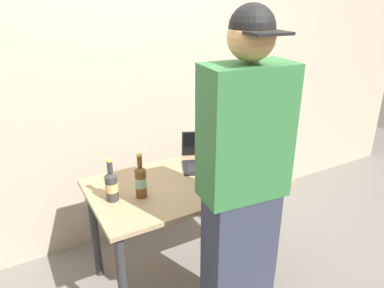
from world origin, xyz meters
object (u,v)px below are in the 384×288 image
at_px(beer_bottle_green, 141,180).
at_px(person_figure, 242,194).
at_px(laptop, 205,157).
at_px(beer_bottle_dark, 112,185).

xyz_separation_m(beer_bottle_green, person_figure, (0.34, -0.53, 0.08)).
distance_m(laptop, beer_bottle_dark, 0.75).
bearing_deg(beer_bottle_green, laptop, 19.25).
xyz_separation_m(laptop, beer_bottle_green, (-0.56, -0.20, 0.05)).
xyz_separation_m(laptop, person_figure, (-0.22, -0.73, 0.14)).
relative_size(laptop, beer_bottle_dark, 1.58).
bearing_deg(person_figure, laptop, 73.14).
bearing_deg(beer_bottle_green, beer_bottle_dark, 165.72).
bearing_deg(person_figure, beer_bottle_dark, 131.53).
distance_m(beer_bottle_green, person_figure, 0.64).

